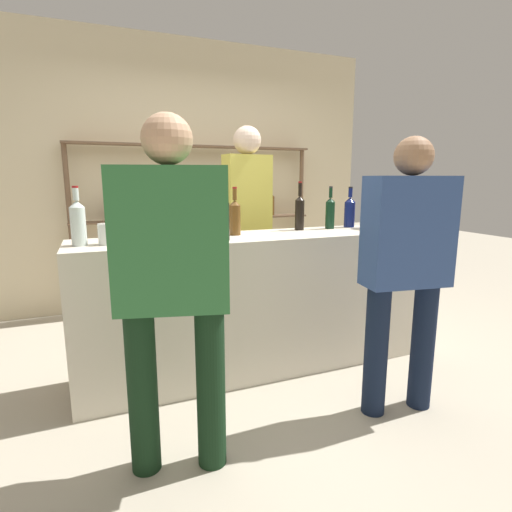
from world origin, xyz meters
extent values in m
plane|color=#B2A893|center=(0.00, 0.00, 0.00)|extent=(16.00, 16.00, 0.00)
cube|color=beige|center=(0.00, 0.00, 0.49)|extent=(2.46, 0.54, 0.98)
cube|color=beige|center=(0.00, 1.87, 1.40)|extent=(4.06, 0.12, 2.80)
cylinder|color=brown|center=(-1.26, 1.69, 0.86)|extent=(0.05, 0.05, 1.71)
cylinder|color=brown|center=(1.26, 1.69, 0.86)|extent=(0.05, 0.05, 1.71)
cube|color=brown|center=(0.00, 1.69, 1.70)|extent=(2.57, 0.18, 0.02)
cube|color=brown|center=(0.00, 1.69, 0.94)|extent=(2.57, 0.18, 0.02)
cylinder|color=brown|center=(-0.87, 1.69, 1.05)|extent=(0.07, 0.07, 0.20)
cone|color=brown|center=(-0.87, 1.69, 1.17)|extent=(0.07, 0.07, 0.03)
cylinder|color=brown|center=(-0.87, 1.69, 1.23)|extent=(0.03, 0.03, 0.09)
cylinder|color=maroon|center=(-0.87, 1.69, 1.28)|extent=(0.03, 0.03, 0.01)
cylinder|color=silver|center=(-0.44, 1.69, 1.06)|extent=(0.08, 0.08, 0.23)
cone|color=silver|center=(-0.44, 1.69, 1.19)|extent=(0.08, 0.08, 0.03)
cylinder|color=silver|center=(-0.44, 1.69, 1.25)|extent=(0.03, 0.03, 0.09)
cylinder|color=#232328|center=(-0.44, 1.69, 1.30)|extent=(0.03, 0.03, 0.01)
cylinder|color=silver|center=(0.00, 1.69, 1.06)|extent=(0.08, 0.08, 0.22)
cone|color=silver|center=(0.00, 1.69, 1.19)|extent=(0.08, 0.08, 0.03)
cylinder|color=silver|center=(0.00, 1.69, 1.26)|extent=(0.03, 0.03, 0.09)
cylinder|color=maroon|center=(0.00, 1.69, 1.31)|extent=(0.03, 0.03, 0.01)
cylinder|color=black|center=(0.44, 1.69, 1.07)|extent=(0.08, 0.08, 0.23)
cone|color=black|center=(0.44, 1.69, 1.20)|extent=(0.08, 0.08, 0.03)
cylinder|color=black|center=(0.44, 1.69, 1.26)|extent=(0.03, 0.03, 0.10)
cylinder|color=maroon|center=(0.44, 1.69, 1.32)|extent=(0.03, 0.03, 0.01)
cylinder|color=brown|center=(0.87, 1.69, 1.06)|extent=(0.07, 0.07, 0.21)
cone|color=brown|center=(0.87, 1.69, 1.18)|extent=(0.07, 0.07, 0.03)
cylinder|color=brown|center=(0.87, 1.69, 1.24)|extent=(0.03, 0.03, 0.09)
cylinder|color=gold|center=(0.87, 1.69, 1.30)|extent=(0.03, 0.03, 0.01)
cylinder|color=silver|center=(-1.12, -0.02, 1.09)|extent=(0.09, 0.09, 0.22)
cone|color=silver|center=(-1.12, -0.02, 1.23)|extent=(0.09, 0.09, 0.04)
cylinder|color=silver|center=(-1.12, -0.02, 1.28)|extent=(0.03, 0.03, 0.07)
cylinder|color=maroon|center=(-1.12, -0.02, 1.32)|extent=(0.03, 0.03, 0.01)
cylinder|color=black|center=(0.42, 0.15, 1.09)|extent=(0.07, 0.07, 0.23)
cone|color=black|center=(0.42, 0.15, 1.22)|extent=(0.07, 0.07, 0.03)
cylinder|color=black|center=(0.42, 0.15, 1.29)|extent=(0.03, 0.03, 0.10)
cylinder|color=maroon|center=(0.42, 0.15, 1.34)|extent=(0.03, 0.03, 0.01)
cylinder|color=#0F1956|center=(0.88, 0.16, 1.08)|extent=(0.08, 0.08, 0.20)
cone|color=#0F1956|center=(0.88, 0.16, 1.20)|extent=(0.08, 0.08, 0.04)
cylinder|color=#0F1956|center=(0.88, 0.16, 1.26)|extent=(0.03, 0.03, 0.07)
cylinder|color=black|center=(0.88, 0.16, 1.30)|extent=(0.03, 0.03, 0.01)
cylinder|color=brown|center=(-0.13, 0.07, 1.08)|extent=(0.08, 0.08, 0.21)
cone|color=brown|center=(-0.13, 0.07, 1.21)|extent=(0.08, 0.08, 0.04)
cylinder|color=brown|center=(-0.13, 0.07, 1.26)|extent=(0.03, 0.03, 0.08)
cylinder|color=maroon|center=(-0.13, 0.07, 1.31)|extent=(0.03, 0.03, 0.01)
cylinder|color=black|center=(0.68, 0.13, 1.09)|extent=(0.07, 0.07, 0.21)
cone|color=black|center=(0.68, 0.13, 1.21)|extent=(0.07, 0.07, 0.03)
cylinder|color=black|center=(0.68, 0.13, 1.26)|extent=(0.03, 0.03, 0.08)
cylinder|color=#232328|center=(0.68, 0.13, 1.30)|extent=(0.03, 0.03, 0.01)
cylinder|color=black|center=(-0.28, -0.13, 1.10)|extent=(0.09, 0.09, 0.24)
cone|color=black|center=(-0.28, -0.13, 1.24)|extent=(0.09, 0.09, 0.04)
cylinder|color=black|center=(-0.28, -0.13, 1.30)|extent=(0.03, 0.03, 0.08)
cylinder|color=gold|center=(-0.28, -0.13, 1.34)|extent=(0.03, 0.03, 0.01)
cylinder|color=silver|center=(-0.80, -0.05, 0.98)|extent=(0.06, 0.06, 0.00)
cylinder|color=silver|center=(-0.80, -0.05, 1.02)|extent=(0.01, 0.01, 0.08)
cone|color=silver|center=(-0.80, -0.05, 1.10)|extent=(0.08, 0.08, 0.08)
cylinder|color=#846647|center=(1.06, 0.01, 1.10)|extent=(0.19, 0.19, 0.23)
cylinder|color=#846647|center=(1.06, 0.01, 1.22)|extent=(0.20, 0.20, 0.01)
cylinder|color=silver|center=(-0.97, -0.03, 1.04)|extent=(0.10, 0.10, 0.12)
sphere|color=tan|center=(-0.95, -0.05, 1.01)|extent=(0.02, 0.02, 0.02)
sphere|color=tan|center=(-1.00, -0.04, 1.04)|extent=(0.02, 0.02, 0.02)
sphere|color=tan|center=(-0.98, -0.04, 1.03)|extent=(0.02, 0.02, 0.02)
sphere|color=tan|center=(-0.93, -0.03, 1.03)|extent=(0.02, 0.02, 0.02)
sphere|color=tan|center=(-0.94, -0.06, 1.02)|extent=(0.02, 0.02, 0.02)
sphere|color=tan|center=(-0.97, 0.00, 1.00)|extent=(0.02, 0.02, 0.02)
sphere|color=tan|center=(-0.96, -0.01, 1.02)|extent=(0.02, 0.02, 0.02)
cylinder|color=#121C33|center=(0.73, -0.85, 0.39)|extent=(0.13, 0.13, 0.77)
cylinder|color=#121C33|center=(0.43, -0.80, 0.39)|extent=(0.13, 0.13, 0.77)
cube|color=navy|center=(0.58, -0.83, 1.08)|extent=(0.51, 0.28, 0.61)
sphere|color=#936B4C|center=(0.58, -0.83, 1.49)|extent=(0.21, 0.21, 0.21)
cylinder|color=black|center=(-0.58, -0.86, 0.40)|extent=(0.14, 0.14, 0.79)
cylinder|color=black|center=(-0.88, -0.79, 0.40)|extent=(0.14, 0.14, 0.79)
cube|color=#2D6B38|center=(-0.73, -0.82, 1.11)|extent=(0.53, 0.33, 0.63)
sphere|color=tan|center=(-0.73, -0.82, 1.53)|extent=(0.22, 0.22, 0.22)
cylinder|color=brown|center=(0.08, 0.69, 0.44)|extent=(0.11, 0.11, 0.88)
cylinder|color=brown|center=(0.33, 0.72, 0.44)|extent=(0.11, 0.11, 0.88)
cube|color=#D1C64C|center=(0.20, 0.71, 1.22)|extent=(0.42, 0.23, 0.69)
sphere|color=beige|center=(0.20, 0.71, 1.69)|extent=(0.24, 0.24, 0.24)
camera|label=1|loc=(-1.03, -2.55, 1.37)|focal=28.00mm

